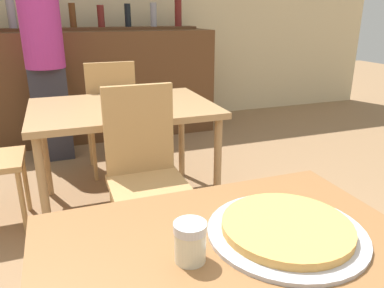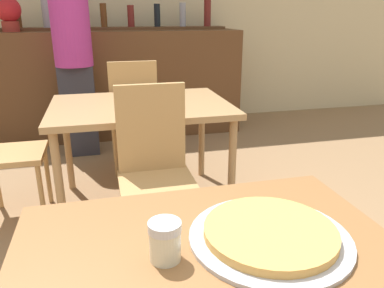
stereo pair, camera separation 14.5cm
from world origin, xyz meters
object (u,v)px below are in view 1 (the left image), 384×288
cheese_shaker (191,242)px  pizza_tray (286,229)px  person_standing (44,54)px  chair_far_side_back (111,112)px  chair_far_side_front (144,165)px

cheese_shaker → pizza_tray: bearing=3.9°
pizza_tray → person_standing: person_standing is taller
cheese_shaker → person_standing: size_ratio=0.06×
chair_far_side_back → cheese_shaker: chair_far_side_back is taller
chair_far_side_back → person_standing: bearing=-50.5°
chair_far_side_back → pizza_tray: 2.29m
pizza_tray → chair_far_side_back: bearing=94.0°
chair_far_side_front → cheese_shaker: 1.13m
chair_far_side_back → person_standing: 0.85m
chair_far_side_back → cheese_shaker: (-0.13, -2.29, 0.24)m
chair_far_side_back → pizza_tray: bearing=94.0°
pizza_tray → cheese_shaker: size_ratio=4.20×
person_standing → cheese_shaker: bearing=-83.3°
chair_far_side_back → person_standing: (-0.47, 0.56, 0.43)m
chair_far_side_front → pizza_tray: 1.11m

